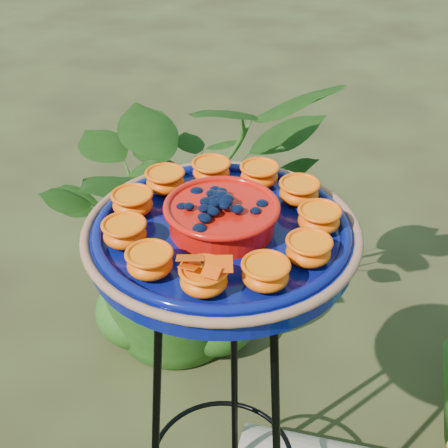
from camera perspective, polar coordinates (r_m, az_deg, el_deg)
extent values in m
torus|color=black|center=(1.17, -0.20, -2.72)|extent=(0.32, 0.32, 0.02)
cylinder|color=black|center=(1.60, 0.95, -13.16)|extent=(0.03, 0.09, 0.95)
cylinder|color=black|center=(1.48, -6.27, -18.93)|extent=(0.08, 0.07, 0.95)
cylinder|color=#070E57|center=(1.15, -0.20, -1.33)|extent=(0.55, 0.55, 0.04)
torus|color=#906041|center=(1.14, -0.21, -0.53)|extent=(0.51, 0.51, 0.02)
torus|color=#070E57|center=(1.13, -0.21, -0.35)|extent=(0.47, 0.47, 0.02)
cylinder|color=#C10E07|center=(1.12, -0.21, 0.56)|extent=(0.22, 0.22, 0.05)
torus|color=#C10E07|center=(1.11, -0.21, 1.59)|extent=(0.21, 0.21, 0.01)
ellipsoid|color=black|center=(1.10, -0.21, 1.88)|extent=(0.17, 0.17, 0.03)
ellipsoid|color=#EE3E02|center=(1.13, 8.66, 0.27)|extent=(0.08, 0.08, 0.04)
cylinder|color=#FF6A05|center=(1.12, 8.74, 1.08)|extent=(0.07, 0.07, 0.01)
ellipsoid|color=#EE3E02|center=(1.21, 6.87, 2.77)|extent=(0.08, 0.08, 0.04)
cylinder|color=#FF6A05|center=(1.20, 6.93, 3.54)|extent=(0.07, 0.07, 0.01)
ellipsoid|color=#EE3E02|center=(1.26, 3.25, 4.33)|extent=(0.08, 0.08, 0.04)
cylinder|color=#FF6A05|center=(1.25, 3.28, 5.09)|extent=(0.07, 0.07, 0.01)
ellipsoid|color=#EE3E02|center=(1.27, -1.18, 4.69)|extent=(0.08, 0.08, 0.04)
cylinder|color=#FF6A05|center=(1.26, -1.19, 5.44)|extent=(0.07, 0.07, 0.01)
ellipsoid|color=#EE3E02|center=(1.24, -5.39, 3.78)|extent=(0.08, 0.08, 0.04)
cylinder|color=#FF6A05|center=(1.23, -5.43, 4.54)|extent=(0.07, 0.07, 0.01)
ellipsoid|color=#EE3E02|center=(1.18, -8.34, 1.75)|extent=(0.08, 0.08, 0.04)
cylinder|color=#FF6A05|center=(1.17, -8.42, 2.54)|extent=(0.07, 0.07, 0.01)
ellipsoid|color=#EE3E02|center=(1.10, -9.04, -0.99)|extent=(0.08, 0.08, 0.04)
cylinder|color=#FF6A05|center=(1.09, -9.13, -0.17)|extent=(0.07, 0.07, 0.01)
ellipsoid|color=#EE3E02|center=(1.02, -6.78, -3.68)|extent=(0.08, 0.08, 0.04)
cylinder|color=#FF6A05|center=(1.01, -6.85, -2.83)|extent=(0.07, 0.07, 0.01)
ellipsoid|color=#EE3E02|center=(0.98, -1.86, -5.21)|extent=(0.08, 0.08, 0.04)
cylinder|color=#FF6A05|center=(0.97, -1.88, -4.34)|extent=(0.07, 0.07, 0.01)
ellipsoid|color=#EE3E02|center=(1.00, 3.81, -4.75)|extent=(0.08, 0.08, 0.04)
cylinder|color=#FF6A05|center=(0.98, 3.85, -3.89)|extent=(0.07, 0.07, 0.01)
ellipsoid|color=#EE3E02|center=(1.05, 7.72, -2.57)|extent=(0.08, 0.08, 0.04)
cylinder|color=#FF6A05|center=(1.04, 7.80, -1.73)|extent=(0.07, 0.07, 0.01)
cylinder|color=black|center=(0.97, -1.89, -3.84)|extent=(0.02, 0.03, 0.00)
cube|color=#FF3D05|center=(0.97, -3.12, -3.10)|extent=(0.05, 0.04, 0.01)
cube|color=#FF3D05|center=(0.96, -0.48, -3.68)|extent=(0.05, 0.04, 0.01)
imported|color=#244B14|center=(2.11, -3.97, 1.25)|extent=(1.22, 1.22, 1.03)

